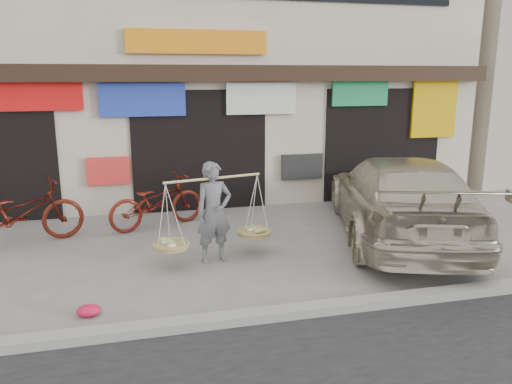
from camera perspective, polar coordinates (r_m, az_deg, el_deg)
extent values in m
plane|color=gray|center=(8.28, -2.89, -8.12)|extent=(70.00, 70.00, 0.00)
cube|color=gray|center=(6.47, 0.64, -13.91)|extent=(70.00, 0.25, 0.12)
cube|color=beige|center=(14.16, -8.34, 15.07)|extent=(14.00, 6.00, 7.00)
cube|color=black|center=(11.02, -6.55, 13.34)|extent=(14.00, 0.35, 0.35)
cube|color=black|center=(11.54, -6.59, 4.86)|extent=(3.00, 0.60, 2.70)
cube|color=black|center=(12.90, 13.73, 5.45)|extent=(3.00, 0.60, 2.70)
cube|color=red|center=(11.14, -23.34, 10.05)|extent=(1.60, 0.08, 0.60)
cube|color=#263FB6|center=(11.01, -12.82, 10.24)|extent=(1.80, 0.08, 0.70)
cube|color=silver|center=(11.37, 0.61, 10.64)|extent=(1.60, 0.08, 0.70)
cube|color=#1F8E53|center=(12.19, 11.80, 11.02)|extent=(1.40, 0.08, 0.60)
cube|color=#DDA605|center=(13.20, 19.67, 8.94)|extent=(1.20, 0.08, 1.40)
cube|color=red|center=(11.19, -16.53, 2.32)|extent=(0.90, 0.08, 0.60)
cube|color=#272727|center=(11.84, 5.29, 2.89)|extent=(1.00, 0.08, 0.60)
cube|color=orange|center=(11.11, -6.69, 16.69)|extent=(3.00, 0.08, 0.50)
imported|color=slate|center=(8.14, -4.84, -2.35)|extent=(0.68, 0.52, 1.67)
cylinder|color=#CFB974|center=(8.00, -4.92, 1.57)|extent=(1.62, 0.40, 0.04)
cylinder|color=tan|center=(8.04, -9.70, -6.07)|extent=(0.56, 0.56, 0.07)
ellipsoid|color=#A5BF66|center=(8.02, -9.71, -5.67)|extent=(0.39, 0.39, 0.10)
cylinder|color=tan|center=(8.56, -0.17, -4.68)|extent=(0.56, 0.56, 0.07)
ellipsoid|color=#A5BF66|center=(8.54, -0.17, -4.30)|extent=(0.39, 0.39, 0.10)
imported|color=#55180E|center=(9.90, -25.47, -2.25)|extent=(2.38, 1.49, 1.18)
imported|color=maroon|center=(10.22, -11.28, -1.10)|extent=(2.13, 1.40, 1.06)
imported|color=#BFB29A|center=(9.75, 16.03, -0.56)|extent=(3.65, 5.74, 1.55)
cube|color=black|center=(12.22, 13.41, 1.24)|extent=(1.65, 0.60, 0.45)
cube|color=silver|center=(12.30, 13.33, 0.85)|extent=(0.44, 0.15, 0.12)
ellipsoid|color=red|center=(6.91, -18.57, -12.71)|extent=(0.31, 0.25, 0.14)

